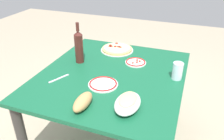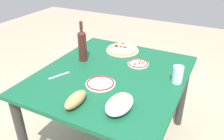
{
  "view_description": "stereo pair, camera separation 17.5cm",
  "coord_description": "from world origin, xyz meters",
  "px_view_note": "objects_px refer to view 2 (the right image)",
  "views": [
    {
      "loc": [
        1.44,
        0.54,
        1.6
      ],
      "look_at": [
        0.0,
        0.0,
        0.76
      ],
      "focal_mm": 36.88,
      "sensor_mm": 36.0,
      "label": 1
    },
    {
      "loc": [
        1.37,
        0.7,
        1.6
      ],
      "look_at": [
        0.0,
        0.0,
        0.76
      ],
      "focal_mm": 36.88,
      "sensor_mm": 36.0,
      "label": 2
    }
  ],
  "objects_px": {
    "dining_table": "(112,86)",
    "baked_pasta_dish": "(120,103)",
    "pepperoni_pizza": "(122,49)",
    "bread_loaf": "(76,100)",
    "water_glass": "(178,75)",
    "side_plate_near": "(138,64)",
    "wine_bottle": "(82,45)",
    "side_plate_far": "(100,83)"
  },
  "relations": [
    {
      "from": "dining_table",
      "to": "baked_pasta_dish",
      "type": "relative_size",
      "value": 5.03
    },
    {
      "from": "pepperoni_pizza",
      "to": "bread_loaf",
      "type": "relative_size",
      "value": 1.53
    },
    {
      "from": "dining_table",
      "to": "pepperoni_pizza",
      "type": "relative_size",
      "value": 3.96
    },
    {
      "from": "water_glass",
      "to": "side_plate_near",
      "type": "bearing_deg",
      "value": -111.77
    },
    {
      "from": "baked_pasta_dish",
      "to": "side_plate_near",
      "type": "bearing_deg",
      "value": -169.32
    },
    {
      "from": "wine_bottle",
      "to": "water_glass",
      "type": "relative_size",
      "value": 2.65
    },
    {
      "from": "pepperoni_pizza",
      "to": "dining_table",
      "type": "bearing_deg",
      "value": 14.37
    },
    {
      "from": "baked_pasta_dish",
      "to": "wine_bottle",
      "type": "bearing_deg",
      "value": -129.48
    },
    {
      "from": "pepperoni_pizza",
      "to": "water_glass",
      "type": "height_order",
      "value": "water_glass"
    },
    {
      "from": "dining_table",
      "to": "side_plate_near",
      "type": "distance_m",
      "value": 0.29
    },
    {
      "from": "wine_bottle",
      "to": "side_plate_far",
      "type": "height_order",
      "value": "wine_bottle"
    },
    {
      "from": "wine_bottle",
      "to": "water_glass",
      "type": "bearing_deg",
      "value": 89.89
    },
    {
      "from": "water_glass",
      "to": "side_plate_near",
      "type": "height_order",
      "value": "water_glass"
    },
    {
      "from": "baked_pasta_dish",
      "to": "water_glass",
      "type": "relative_size",
      "value": 1.88
    },
    {
      "from": "baked_pasta_dish",
      "to": "bread_loaf",
      "type": "bearing_deg",
      "value": -72.0
    },
    {
      "from": "baked_pasta_dish",
      "to": "bread_loaf",
      "type": "xyz_separation_m",
      "value": [
        0.08,
        -0.26,
        -0.0
      ]
    },
    {
      "from": "pepperoni_pizza",
      "to": "baked_pasta_dish",
      "type": "height_order",
      "value": "baked_pasta_dish"
    },
    {
      "from": "baked_pasta_dish",
      "to": "dining_table",
      "type": "bearing_deg",
      "value": -147.2
    },
    {
      "from": "bread_loaf",
      "to": "side_plate_near",
      "type": "bearing_deg",
      "value": 168.16
    },
    {
      "from": "water_glass",
      "to": "side_plate_near",
      "type": "xyz_separation_m",
      "value": [
        -0.14,
        -0.35,
        -0.06
      ]
    },
    {
      "from": "dining_table",
      "to": "pepperoni_pizza",
      "type": "distance_m",
      "value": 0.46
    },
    {
      "from": "baked_pasta_dish",
      "to": "side_plate_near",
      "type": "height_order",
      "value": "baked_pasta_dish"
    },
    {
      "from": "bread_loaf",
      "to": "dining_table",
      "type": "bearing_deg",
      "value": 177.51
    },
    {
      "from": "dining_table",
      "to": "bread_loaf",
      "type": "height_order",
      "value": "bread_loaf"
    },
    {
      "from": "dining_table",
      "to": "side_plate_far",
      "type": "height_order",
      "value": "side_plate_far"
    },
    {
      "from": "water_glass",
      "to": "side_plate_far",
      "type": "distance_m",
      "value": 0.55
    },
    {
      "from": "dining_table",
      "to": "water_glass",
      "type": "bearing_deg",
      "value": 101.18
    },
    {
      "from": "dining_table",
      "to": "side_plate_far",
      "type": "xyz_separation_m",
      "value": [
        0.18,
        -0.0,
        0.12
      ]
    },
    {
      "from": "wine_bottle",
      "to": "water_glass",
      "type": "distance_m",
      "value": 0.8
    },
    {
      "from": "pepperoni_pizza",
      "to": "wine_bottle",
      "type": "height_order",
      "value": "wine_bottle"
    },
    {
      "from": "water_glass",
      "to": "bread_loaf",
      "type": "xyz_separation_m",
      "value": [
        0.54,
        -0.49,
        -0.03
      ]
    },
    {
      "from": "bread_loaf",
      "to": "pepperoni_pizza",
      "type": "bearing_deg",
      "value": -174.13
    },
    {
      "from": "wine_bottle",
      "to": "side_plate_far",
      "type": "distance_m",
      "value": 0.44
    },
    {
      "from": "baked_pasta_dish",
      "to": "wine_bottle",
      "type": "xyz_separation_m",
      "value": [
        -0.46,
        -0.56,
        0.1
      ]
    },
    {
      "from": "baked_pasta_dish",
      "to": "water_glass",
      "type": "height_order",
      "value": "water_glass"
    },
    {
      "from": "side_plate_far",
      "to": "side_plate_near",
      "type": "bearing_deg",
      "value": 162.79
    },
    {
      "from": "pepperoni_pizza",
      "to": "side_plate_far",
      "type": "xyz_separation_m",
      "value": [
        0.61,
        0.11,
        -0.01
      ]
    },
    {
      "from": "pepperoni_pizza",
      "to": "side_plate_far",
      "type": "bearing_deg",
      "value": 9.9
    },
    {
      "from": "wine_bottle",
      "to": "water_glass",
      "type": "height_order",
      "value": "wine_bottle"
    },
    {
      "from": "wine_bottle",
      "to": "side_plate_far",
      "type": "relative_size",
      "value": 1.61
    },
    {
      "from": "baked_pasta_dish",
      "to": "side_plate_far",
      "type": "height_order",
      "value": "baked_pasta_dish"
    },
    {
      "from": "wine_bottle",
      "to": "side_plate_far",
      "type": "xyz_separation_m",
      "value": [
        0.27,
        0.32,
        -0.13
      ]
    }
  ]
}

